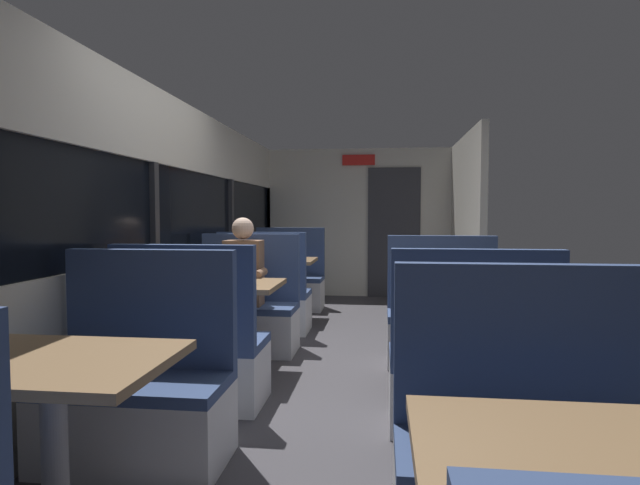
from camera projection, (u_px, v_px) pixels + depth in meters
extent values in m
cube|color=#423F44|center=(333.00, 382.00, 4.01)|extent=(3.30, 9.20, 0.02)
cube|color=beige|center=(153.00, 316.00, 4.15)|extent=(0.08, 8.40, 0.95)
cube|color=beige|center=(150.00, 124.00, 4.07)|extent=(0.08, 8.40, 0.60)
cube|color=black|center=(150.00, 210.00, 4.11)|extent=(0.03, 8.40, 0.75)
cube|color=#2D2D30|center=(154.00, 210.00, 4.10)|extent=(0.06, 0.08, 0.75)
cube|color=#2D2D30|center=(231.00, 211.00, 6.18)|extent=(0.06, 0.08, 0.75)
cube|color=#2D2D30|center=(269.00, 212.00, 8.27)|extent=(0.06, 0.08, 0.75)
cube|color=beige|center=(358.00, 223.00, 8.11)|extent=(2.90, 0.08, 2.30)
cube|color=#333338|center=(394.00, 233.00, 8.00)|extent=(0.80, 0.04, 2.00)
cube|color=red|center=(359.00, 160.00, 7.99)|extent=(0.50, 0.03, 0.16)
cube|color=beige|center=(466.00, 225.00, 6.74)|extent=(0.08, 2.40, 2.30)
cylinder|color=#9E9EA3|center=(55.00, 456.00, 2.02)|extent=(0.10, 0.10, 0.70)
cube|color=olive|center=(52.00, 363.00, 2.00)|extent=(0.90, 0.70, 0.04)
cube|color=silver|center=(136.00, 426.00, 2.68)|extent=(0.95, 0.50, 0.39)
cube|color=#384C7A|center=(135.00, 384.00, 2.67)|extent=(0.95, 0.50, 0.06)
cube|color=#384C7A|center=(151.00, 308.00, 2.86)|extent=(0.95, 0.08, 0.65)
cylinder|color=#9E9EA3|center=(224.00, 331.00, 4.19)|extent=(0.10, 0.10, 0.70)
cube|color=olive|center=(224.00, 285.00, 4.17)|extent=(0.90, 0.70, 0.04)
cube|color=silver|center=(195.00, 375.00, 3.54)|extent=(0.95, 0.50, 0.39)
cube|color=#384C7A|center=(195.00, 342.00, 3.53)|extent=(0.95, 0.50, 0.06)
cube|color=#384C7A|center=(182.00, 295.00, 3.30)|extent=(0.95, 0.08, 0.65)
cube|color=silver|center=(246.00, 331.00, 4.85)|extent=(0.95, 0.50, 0.39)
cube|color=#384C7A|center=(245.00, 307.00, 4.84)|extent=(0.95, 0.50, 0.06)
cube|color=#384C7A|center=(251.00, 267.00, 5.03)|extent=(0.95, 0.08, 0.65)
cylinder|color=#9E9EA3|center=(278.00, 291.00, 6.35)|extent=(0.10, 0.10, 0.70)
cube|color=olive|center=(278.00, 261.00, 6.33)|extent=(0.90, 0.70, 0.04)
cube|color=silver|center=(266.00, 313.00, 5.71)|extent=(0.95, 0.50, 0.39)
cube|color=#384C7A|center=(266.00, 293.00, 5.69)|extent=(0.95, 0.50, 0.06)
cube|color=#384C7A|center=(261.00, 263.00, 5.47)|extent=(0.95, 0.08, 0.65)
cube|color=silver|center=(288.00, 295.00, 7.02)|extent=(0.95, 0.50, 0.39)
cube|color=#384C7A|center=(288.00, 278.00, 7.00)|extent=(0.95, 0.50, 0.06)
cube|color=#384C7A|center=(290.00, 251.00, 7.19)|extent=(0.95, 0.08, 0.65)
cube|color=olive|center=(611.00, 464.00, 1.19)|extent=(0.90, 0.70, 0.04)
cube|color=#384C7A|center=(528.00, 457.00, 1.86)|extent=(0.95, 0.50, 0.06)
cube|color=#384C7A|center=(515.00, 345.00, 2.05)|extent=(0.95, 0.08, 0.65)
cylinder|color=#9E9EA3|center=(454.00, 343.00, 3.78)|extent=(0.10, 0.10, 0.70)
cube|color=olive|center=(455.00, 293.00, 3.76)|extent=(0.90, 0.70, 0.04)
cube|color=silver|center=(469.00, 396.00, 3.13)|extent=(0.95, 0.50, 0.39)
cube|color=#384C7A|center=(469.00, 359.00, 3.12)|extent=(0.95, 0.50, 0.06)
cube|color=#384C7A|center=(477.00, 307.00, 2.89)|extent=(0.95, 0.08, 0.65)
cube|color=silver|center=(443.00, 342.00, 4.44)|extent=(0.95, 0.50, 0.39)
cube|color=#384C7A|center=(444.00, 316.00, 4.43)|extent=(0.95, 0.50, 0.06)
cube|color=#384C7A|center=(441.00, 272.00, 4.61)|extent=(0.95, 0.08, 0.65)
cube|color=#26262D|center=(246.00, 328.00, 4.85)|extent=(0.30, 0.36, 0.45)
cube|color=#8C664C|center=(244.00, 273.00, 4.77)|extent=(0.34, 0.22, 0.60)
sphere|color=beige|center=(243.00, 228.00, 4.73)|extent=(0.20, 0.20, 0.20)
cylinder|color=#8C664C|center=(217.00, 273.00, 4.61)|extent=(0.07, 0.28, 0.07)
cylinder|color=#8C664C|center=(260.00, 273.00, 4.57)|extent=(0.07, 0.28, 0.07)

